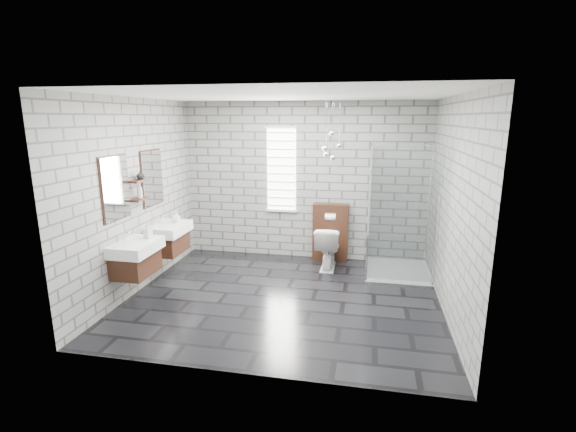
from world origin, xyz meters
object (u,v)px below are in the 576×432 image
(vanity_right, at_px, (167,230))
(cistern_panel, at_px, (330,232))
(vanity_left, at_px, (133,248))
(toilet, at_px, (328,247))
(shower_enclosure, at_px, (393,244))

(vanity_right, relative_size, cistern_panel, 1.57)
(vanity_left, relative_size, toilet, 2.23)
(vanity_left, bearing_deg, toilet, 37.29)
(shower_enclosure, bearing_deg, vanity_left, -153.62)
(vanity_left, relative_size, vanity_right, 1.00)
(cistern_panel, xyz_separation_m, shower_enclosure, (1.02, -0.52, 0.00))
(vanity_left, xyz_separation_m, toilet, (2.39, 1.82, -0.40))
(vanity_right, xyz_separation_m, cistern_panel, (2.39, 1.27, -0.26))
(vanity_left, height_order, vanity_right, same)
(shower_enclosure, xyz_separation_m, toilet, (-1.02, 0.13, -0.15))
(vanity_left, bearing_deg, vanity_right, 90.00)
(vanity_left, bearing_deg, shower_enclosure, 26.38)
(vanity_left, xyz_separation_m, shower_enclosure, (3.41, 1.69, -0.25))
(cistern_panel, distance_m, toilet, 0.42)
(vanity_right, distance_m, shower_enclosure, 3.50)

